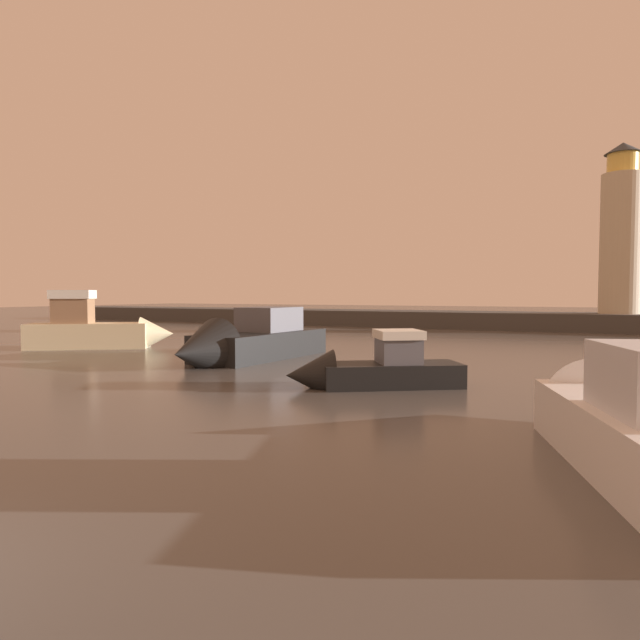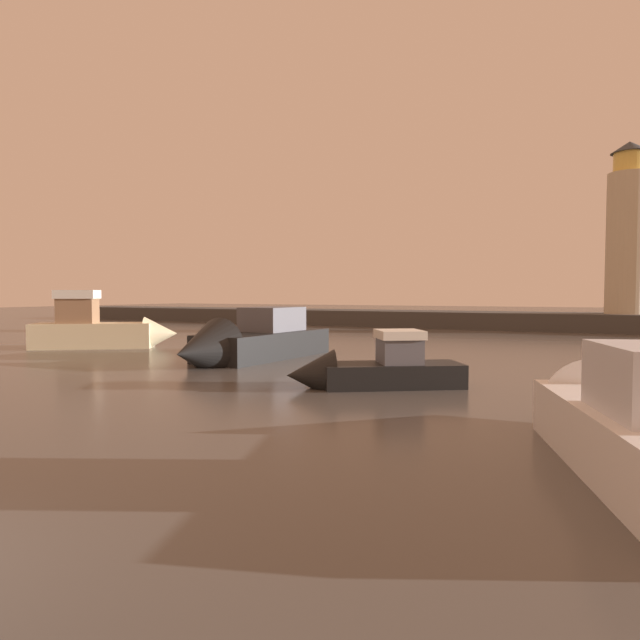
{
  "view_description": "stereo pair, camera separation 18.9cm",
  "coord_description": "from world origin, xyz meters",
  "views": [
    {
      "loc": [
        6.94,
        -2.14,
        3.04
      ],
      "look_at": [
        0.33,
        11.72,
        2.3
      ],
      "focal_mm": 30.59,
      "sensor_mm": 36.0,
      "label": 1
    },
    {
      "loc": [
        7.11,
        -2.05,
        3.04
      ],
      "look_at": [
        0.33,
        11.72,
        2.3
      ],
      "focal_mm": 30.59,
      "sensor_mm": 36.0,
      "label": 2
    }
  ],
  "objects": [
    {
      "name": "motorboat_3",
      "position": [
        -6.82,
        18.49,
        0.8
      ],
      "size": [
        3.56,
        9.52,
        3.06
      ],
      "color": "black",
      "rests_on": "ground_plane"
    },
    {
      "name": "ground_plane",
      "position": [
        0.0,
        23.73,
        0.0
      ],
      "size": [
        220.0,
        220.0,
        0.0
      ],
      "primitive_type": "plane",
      "color": "#4C4742"
    },
    {
      "name": "lighthouse",
      "position": [
        9.8,
        47.47,
        7.85
      ],
      "size": [
        3.05,
        3.05,
        13.53
      ],
      "color": "beige",
      "rests_on": "breakwater"
    },
    {
      "name": "motorboat_4",
      "position": [
        7.72,
        9.27,
        0.74
      ],
      "size": [
        4.36,
        8.14,
        2.66
      ],
      "color": "white",
      "rests_on": "ground_plane"
    },
    {
      "name": "breakwater",
      "position": [
        0.0,
        47.47,
        0.72
      ],
      "size": [
        98.47,
        5.78,
        1.44
      ],
      "primitive_type": "cube",
      "color": "#423F3D",
      "rests_on": "ground_plane"
    },
    {
      "name": "motorboat_2",
      "position": [
        -17.22,
        20.02,
        1.04
      ],
      "size": [
        7.53,
        5.99,
        3.44
      ],
      "color": "beige",
      "rests_on": "ground_plane"
    },
    {
      "name": "motorboat_1",
      "position": [
        0.66,
        14.42,
        0.56
      ],
      "size": [
        5.73,
        4.49,
        2.26
      ],
      "color": "black",
      "rests_on": "ground_plane"
    }
  ]
}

